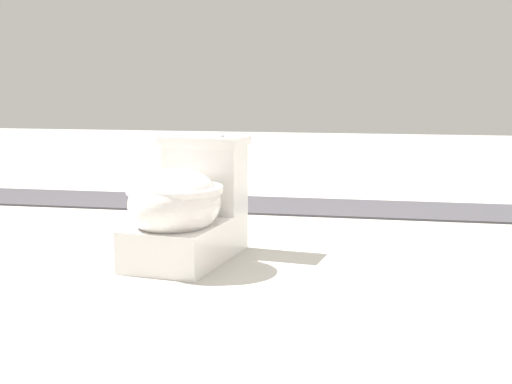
{
  "coord_description": "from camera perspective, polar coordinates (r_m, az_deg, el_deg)",
  "views": [
    {
      "loc": [
        2.95,
        0.97,
        0.76
      ],
      "look_at": [
        0.14,
        0.43,
        0.3
      ],
      "focal_mm": 50.0,
      "sensor_mm": 36.0,
      "label": 1
    }
  ],
  "objects": [
    {
      "name": "ground_plane",
      "position": [
        3.19,
        -7.07,
        -4.71
      ],
      "size": [
        14.0,
        14.0,
        0.0
      ],
      "primitive_type": "plane",
      "color": "#B7B2A8"
    },
    {
      "name": "gravel_strip",
      "position": [
        4.22,
        4.41,
        -1.19
      ],
      "size": [
        0.56,
        8.0,
        0.01
      ],
      "primitive_type": "cube",
      "color": "#423F44",
      "rests_on": "ground"
    },
    {
      "name": "toilet",
      "position": [
        2.98,
        -5.7,
        -1.34
      ],
      "size": [
        0.68,
        0.46,
        0.52
      ],
      "rotation": [
        0.0,
        0.0,
        -0.14
      ],
      "color": "white",
      "rests_on": "ground"
    }
  ]
}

